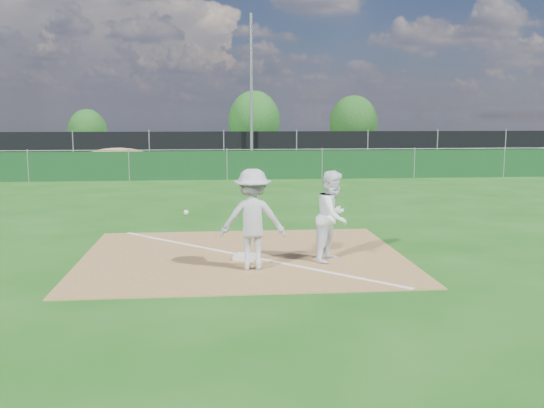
{
  "coord_description": "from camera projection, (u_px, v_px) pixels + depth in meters",
  "views": [
    {
      "loc": [
        -0.52,
        -10.16,
        2.63
      ],
      "look_at": [
        0.54,
        1.0,
        1.0
      ],
      "focal_mm": 40.0,
      "sensor_mm": 36.0,
      "label": 1
    }
  ],
  "objects": [
    {
      "name": "ground",
      "position": [
        230.0,
        195.0,
        20.29
      ],
      "size": [
        90.0,
        90.0,
        0.0
      ],
      "primitive_type": "plane",
      "color": "#164C10",
      "rests_on": "ground"
    },
    {
      "name": "infield_dirt",
      "position": [
        243.0,
        256.0,
        11.42
      ],
      "size": [
        6.0,
        5.0,
        0.02
      ],
      "primitive_type": "cube",
      "color": "olive",
      "rests_on": "ground"
    },
    {
      "name": "foul_line",
      "position": [
        243.0,
        255.0,
        11.42
      ],
      "size": [
        5.01,
        5.01,
        0.01
      ],
      "primitive_type": "cube",
      "rotation": [
        0.0,
        0.0,
        0.79
      ],
      "color": "white",
      "rests_on": "infield_dirt"
    },
    {
      "name": "green_fence",
      "position": [
        227.0,
        165.0,
        25.13
      ],
      "size": [
        44.0,
        0.05,
        1.2
      ],
      "primitive_type": "cube",
      "color": "#0E3616",
      "rests_on": "ground"
    },
    {
      "name": "dirt_mound",
      "position": [
        118.0,
        160.0,
        28.11
      ],
      "size": [
        3.38,
        2.6,
        1.17
      ],
      "primitive_type": "ellipsoid",
      "color": "#A0784D",
      "rests_on": "ground"
    },
    {
      "name": "black_fence",
      "position": [
        224.0,
        148.0,
        32.97
      ],
      "size": [
        46.0,
        0.04,
        1.8
      ],
      "primitive_type": "cube",
      "color": "black",
      "rests_on": "ground"
    },
    {
      "name": "parking_lot",
      "position": [
        223.0,
        158.0,
        38.02
      ],
      "size": [
        46.0,
        9.0,
        0.01
      ],
      "primitive_type": "cube",
      "color": "black",
      "rests_on": "ground"
    },
    {
      "name": "light_pole",
      "position": [
        251.0,
        90.0,
        32.37
      ],
      "size": [
        0.16,
        0.16,
        8.0
      ],
      "primitive_type": "cylinder",
      "color": "slate",
      "rests_on": "ground"
    },
    {
      "name": "first_base",
      "position": [
        245.0,
        257.0,
        11.17
      ],
      "size": [
        0.48,
        0.48,
        0.08
      ],
      "primitive_type": "cube",
      "rotation": [
        0.0,
        0.0,
        -0.33
      ],
      "color": "silver",
      "rests_on": "infield_dirt"
    },
    {
      "name": "play_at_first",
      "position": [
        253.0,
        219.0,
        10.34
      ],
      "size": [
        1.73,
        0.73,
        1.73
      ],
      "color": "silver",
      "rests_on": "infield_dirt"
    },
    {
      "name": "runner",
      "position": [
        333.0,
        216.0,
        10.97
      ],
      "size": [
        0.97,
        1.02,
        1.66
      ],
      "primitive_type": "imported",
      "rotation": [
        0.0,
        0.0,
        0.98
      ],
      "color": "white",
      "rests_on": "ground"
    },
    {
      "name": "car_left",
      "position": [
        135.0,
        148.0,
        37.03
      ],
      "size": [
        4.22,
        2.64,
        1.34
      ],
      "primitive_type": "imported",
      "rotation": [
        0.0,
        0.0,
        1.86
      ],
      "color": "#A0A3A8",
      "rests_on": "parking_lot"
    },
    {
      "name": "car_mid",
      "position": [
        204.0,
        146.0,
        36.93
      ],
      "size": [
        4.8,
        1.81,
        1.56
      ],
      "primitive_type": "imported",
      "rotation": [
        0.0,
        0.0,
        1.6
      ],
      "color": "black",
      "rests_on": "parking_lot"
    },
    {
      "name": "car_right",
      "position": [
        327.0,
        148.0,
        37.23
      ],
      "size": [
        4.78,
        3.13,
        1.29
      ],
      "primitive_type": "imported",
      "rotation": [
        0.0,
        0.0,
        1.9
      ],
      "color": "black",
      "rests_on": "parking_lot"
    },
    {
      "name": "tree_left",
      "position": [
        87.0,
        131.0,
        41.49
      ],
      "size": [
        2.62,
        2.62,
        3.11
      ],
      "color": "#382316",
      "rests_on": "ground"
    },
    {
      "name": "tree_mid",
      "position": [
        254.0,
        120.0,
        44.67
      ],
      "size": [
        3.79,
        3.79,
        4.49
      ],
      "color": "#382316",
      "rests_on": "ground"
    },
    {
      "name": "tree_right",
      "position": [
        353.0,
        123.0,
        44.12
      ],
      "size": [
        3.48,
        3.48,
        4.13
      ],
      "color": "#382316",
      "rests_on": "ground"
    }
  ]
}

